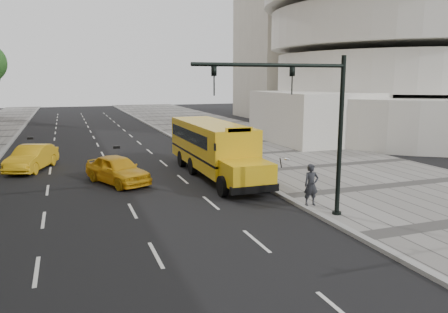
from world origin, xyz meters
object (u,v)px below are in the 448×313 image
object	(u,v)px
taxi_near	(117,169)
taxi_far	(32,158)
school_bus	(212,144)
pedestrian	(311,185)
traffic_signal	(309,117)

from	to	relation	value
taxi_near	taxi_far	distance (m)	6.98
school_bus	taxi_near	size ratio (longest dim) A/B	2.60
taxi_near	pedestrian	world-z (taller)	pedestrian
taxi_near	pedestrian	xyz separation A→B (m)	(7.27, -7.53, 0.29)
taxi_far	traffic_signal	world-z (taller)	traffic_signal
school_bus	taxi_near	distance (m)	5.61
taxi_near	taxi_far	world-z (taller)	taxi_far
school_bus	taxi_far	xyz separation A→B (m)	(-10.01, 4.84, -1.00)
school_bus	traffic_signal	bearing A→B (deg)	-85.83
taxi_near	pedestrian	distance (m)	10.47
taxi_near	school_bus	bearing A→B (deg)	-19.09
school_bus	taxi_far	distance (m)	11.16
school_bus	taxi_near	world-z (taller)	school_bus
taxi_far	pedestrian	distance (m)	17.44
taxi_far	pedestrian	size ratio (longest dim) A/B	2.57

